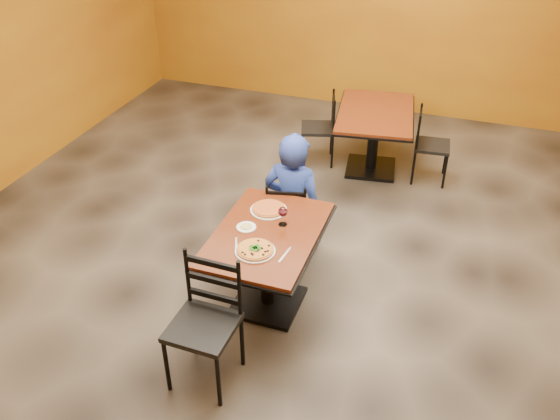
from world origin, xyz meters
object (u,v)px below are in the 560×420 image
at_px(table_second, 374,127).
at_px(plate_far, 269,210).
at_px(table_main, 267,252).
at_px(side_plate, 246,227).
at_px(chair_second_right, 432,146).
at_px(pizza_far, 269,208).
at_px(chair_second_left, 318,129).
at_px(chair_main_far, 287,216).
at_px(pizza_main, 255,249).
at_px(chair_main_near, 203,328).
at_px(diner, 293,191).
at_px(wine_glass, 283,215).
at_px(plate_main, 255,251).

bearing_deg(table_second, plate_far, -100.65).
xyz_separation_m(table_main, side_plate, (-0.18, 0.01, 0.20)).
bearing_deg(chair_second_right, pizza_far, 149.28).
bearing_deg(chair_second_left, table_second, 73.36).
xyz_separation_m(table_second, chair_main_far, (-0.42, -1.88, -0.15)).
relative_size(chair_second_right, pizza_main, 3.00).
relative_size(chair_main_near, chair_second_left, 1.15).
height_order(pizza_far, side_plate, pizza_far).
bearing_deg(pizza_far, chair_second_left, 95.78).
bearing_deg(plate_far, chair_main_near, -92.47).
bearing_deg(diner, chair_second_left, -77.47).
bearing_deg(plate_far, wine_glass, -41.32).
relative_size(chair_second_left, side_plate, 5.39).
xyz_separation_m(table_main, pizza_main, (0.00, -0.26, 0.21)).
bearing_deg(chair_main_far, wine_glass, 91.37).
bearing_deg(chair_second_right, pizza_main, 155.59).
relative_size(chair_second_right, diner, 0.72).
relative_size(chair_main_far, pizza_main, 2.89).
height_order(plate_far, wine_glass, wine_glass).
distance_m(pizza_main, plate_far, 0.58).
height_order(chair_main_near, chair_main_far, chair_main_near).
relative_size(chair_second_left, chair_second_right, 1.01).
bearing_deg(chair_second_right, plate_main, 155.59).
relative_size(diner, wine_glass, 6.54).
bearing_deg(pizza_far, wine_glass, -41.32).
xyz_separation_m(pizza_main, wine_glass, (0.08, 0.41, 0.07)).
height_order(chair_main_near, pizza_main, chair_main_near).
bearing_deg(chair_main_near, plate_far, 88.77).
distance_m(chair_main_near, side_plate, 0.95).
relative_size(chair_second_right, wine_glass, 4.73).
relative_size(plate_far, pizza_far, 1.11).
xyz_separation_m(table_main, chair_main_far, (-0.08, 0.76, -0.15)).
distance_m(chair_second_left, chair_second_right, 1.35).
bearing_deg(chair_main_near, chair_second_right, 73.04).
bearing_deg(chair_main_far, plate_far, 74.20).
height_order(plate_main, pizza_far, pizza_far).
height_order(table_main, chair_second_left, chair_second_left).
bearing_deg(pizza_main, pizza_far, 100.08).
bearing_deg(diner, side_plate, 88.22).
height_order(chair_second_left, pizza_far, chair_second_left).
distance_m(chair_main_far, wine_glass, 0.76).
bearing_deg(plate_main, side_plate, 123.91).
xyz_separation_m(table_main, chair_main_near, (-0.15, -0.90, -0.06)).
bearing_deg(wine_glass, chair_second_left, 99.50).
distance_m(table_second, chair_second_left, 0.68).
height_order(chair_main_near, chair_second_right, chair_main_near).
bearing_deg(wine_glass, chair_main_far, 105.21).
xyz_separation_m(plate_main, side_plate, (-0.18, 0.27, 0.00)).
relative_size(plate_far, wine_glass, 1.72).
height_order(chair_second_left, wine_glass, wine_glass).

